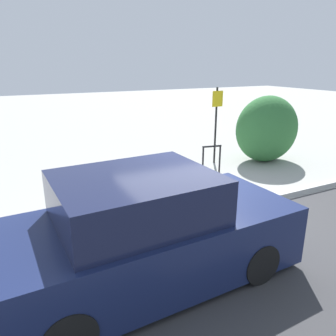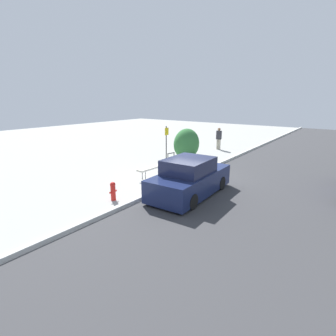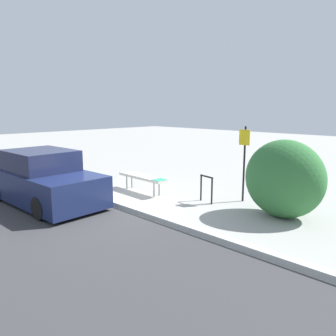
{
  "view_description": "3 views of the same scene",
  "coord_description": "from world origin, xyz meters",
  "px_view_note": "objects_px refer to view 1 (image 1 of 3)",
  "views": [
    {
      "loc": [
        -3.12,
        -5.04,
        2.98
      ],
      "look_at": [
        -0.11,
        0.89,
        0.83
      ],
      "focal_mm": 35.0,
      "sensor_mm": 36.0,
      "label": 1
    },
    {
      "loc": [
        -10.58,
        -6.8,
        3.97
      ],
      "look_at": [
        -0.66,
        0.51,
        0.69
      ],
      "focal_mm": 28.0,
      "sensor_mm": 36.0,
      "label": 2
    },
    {
      "loc": [
        7.81,
        -5.53,
        2.84
      ],
      "look_at": [
        0.61,
        1.81,
        0.94
      ],
      "focal_mm": 35.0,
      "sensor_mm": 36.0,
      "label": 3
    }
  ],
  "objects_px": {
    "bench": "(142,175)",
    "bike_rack": "(212,157)",
    "sign_post": "(216,118)",
    "parked_car_near": "(146,235)"
  },
  "relations": [
    {
      "from": "bench",
      "to": "bike_rack",
      "type": "relative_size",
      "value": 2.56
    },
    {
      "from": "bench",
      "to": "bike_rack",
      "type": "xyz_separation_m",
      "value": [
        2.31,
        0.55,
        -0.01
      ]
    },
    {
      "from": "bike_rack",
      "to": "parked_car_near",
      "type": "xyz_separation_m",
      "value": [
        -3.46,
        -3.47,
        0.2
      ]
    },
    {
      "from": "bench",
      "to": "sign_post",
      "type": "relative_size",
      "value": 0.92
    },
    {
      "from": "sign_post",
      "to": "parked_car_near",
      "type": "distance_m",
      "value": 6.08
    },
    {
      "from": "bench",
      "to": "parked_car_near",
      "type": "bearing_deg",
      "value": -109.41
    },
    {
      "from": "bike_rack",
      "to": "parked_car_near",
      "type": "distance_m",
      "value": 4.91
    },
    {
      "from": "bench",
      "to": "sign_post",
      "type": "xyz_separation_m",
      "value": [
        3.04,
        1.44,
        0.87
      ]
    },
    {
      "from": "bench",
      "to": "bike_rack",
      "type": "distance_m",
      "value": 2.37
    },
    {
      "from": "bench",
      "to": "sign_post",
      "type": "distance_m",
      "value": 3.47
    }
  ]
}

